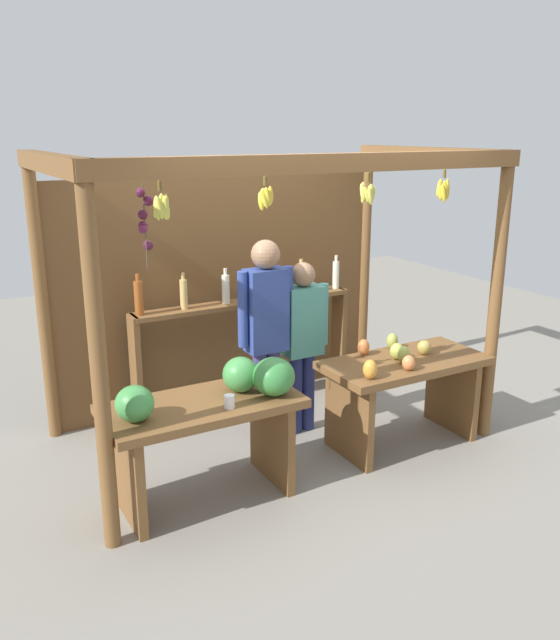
# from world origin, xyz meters

# --- Properties ---
(ground_plane) EXTENTS (12.00, 12.00, 0.00)m
(ground_plane) POSITION_xyz_m (0.00, 0.00, 0.00)
(ground_plane) COLOR gray
(ground_plane) RESTS_ON ground
(market_stall) EXTENTS (3.27, 1.85, 2.32)m
(market_stall) POSITION_xyz_m (-0.00, 0.41, 1.34)
(market_stall) COLOR brown
(market_stall) RESTS_ON ground
(fruit_counter_left) EXTENTS (1.34, 0.65, 0.98)m
(fruit_counter_left) POSITION_xyz_m (-0.81, -0.67, 0.63)
(fruit_counter_left) COLOR brown
(fruit_counter_left) RESTS_ON ground
(fruit_counter_right) EXTENTS (1.32, 0.65, 0.86)m
(fruit_counter_right) POSITION_xyz_m (0.86, -0.65, 0.54)
(fruit_counter_right) COLOR brown
(fruit_counter_right) RESTS_ON ground
(bottle_shelf_unit) EXTENTS (2.10, 0.22, 1.35)m
(bottle_shelf_unit) POSITION_xyz_m (0.10, 0.65, 0.79)
(bottle_shelf_unit) COLOR brown
(bottle_shelf_unit) RESTS_ON ground
(vendor_man) EXTENTS (0.48, 0.23, 1.66)m
(vendor_man) POSITION_xyz_m (-0.07, -0.08, 1.00)
(vendor_man) COLOR #3D3870
(vendor_man) RESTS_ON ground
(vendor_woman) EXTENTS (0.48, 0.20, 1.45)m
(vendor_woman) POSITION_xyz_m (0.28, -0.05, 0.86)
(vendor_woman) COLOR navy
(vendor_woman) RESTS_ON ground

